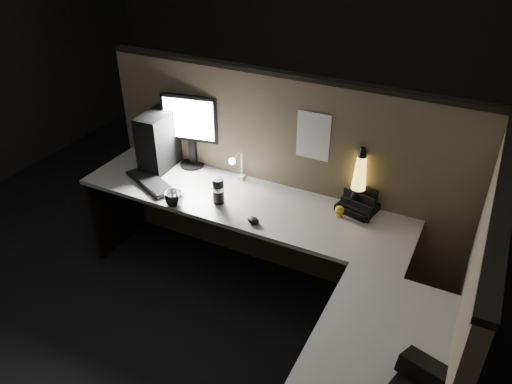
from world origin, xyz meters
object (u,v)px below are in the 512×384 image
at_px(lava_lamp, 359,183).
at_px(desk_phone, 426,384).
at_px(pc_tower, 161,139).
at_px(keyboard, 151,182).
at_px(monitor, 190,124).

relative_size(lava_lamp, desk_phone, 1.43).
bearing_deg(pc_tower, keyboard, -75.97).
bearing_deg(monitor, lava_lamp, -10.65).
bearing_deg(desk_phone, pc_tower, 167.75).
bearing_deg(pc_tower, desk_phone, -31.16).
bearing_deg(keyboard, monitor, 97.09).
bearing_deg(lava_lamp, desk_phone, -61.53).
xyz_separation_m(monitor, desk_phone, (1.94, -1.24, -0.27)).
bearing_deg(pc_tower, lava_lamp, 0.93).
bearing_deg(monitor, desk_phone, -43.44).
distance_m(pc_tower, lava_lamp, 1.47).
relative_size(pc_tower, desk_phone, 1.42).
relative_size(monitor, keyboard, 1.19).
distance_m(keyboard, lava_lamp, 1.44).
xyz_separation_m(keyboard, lava_lamp, (1.38, 0.38, 0.17)).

